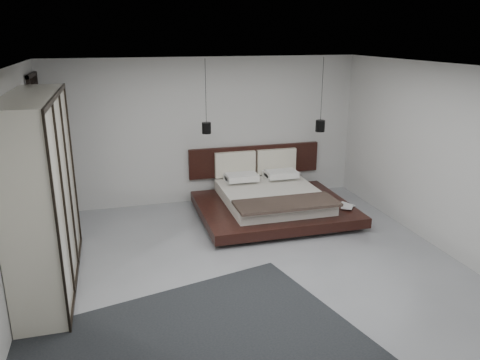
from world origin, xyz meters
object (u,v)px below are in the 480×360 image
object	(u,v)px
bed	(271,199)
wardrobe	(42,194)
pendant_left	(206,128)
lattice_screen	(41,153)
rug	(188,357)
pendant_right	(320,126)

from	to	relation	value
bed	wardrobe	xyz separation A→B (m)	(-3.65, -1.59, 0.97)
bed	pendant_left	xyz separation A→B (m)	(-1.10, 0.41, 1.32)
lattice_screen	pendant_left	world-z (taller)	pendant_left
pendant_left	rug	size ratio (longest dim) A/B	0.35
lattice_screen	pendant_right	size ratio (longest dim) A/B	1.88
pendant_right	rug	bearing A→B (deg)	-128.95
lattice_screen	pendant_right	xyz separation A→B (m)	(5.00, -0.12, 0.23)
pendant_right	rug	size ratio (longest dim) A/B	0.37
lattice_screen	wardrobe	size ratio (longest dim) A/B	1.02
lattice_screen	rug	bearing A→B (deg)	-67.14
bed	pendant_right	world-z (taller)	pendant_right
pendant_left	rug	world-z (taller)	pendant_left
rug	pendant_left	bearing A→B (deg)	75.43
wardrobe	bed	bearing A→B (deg)	23.51
lattice_screen	bed	size ratio (longest dim) A/B	0.97
pendant_right	rug	world-z (taller)	pendant_right
pendant_right	wardrobe	world-z (taller)	pendant_right
pendant_right	bed	bearing A→B (deg)	-159.41
pendant_left	pendant_right	distance (m)	2.21
bed	wardrobe	bearing A→B (deg)	-156.49
pendant_left	rug	distance (m)	4.45
bed	pendant_left	bearing A→B (deg)	159.41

